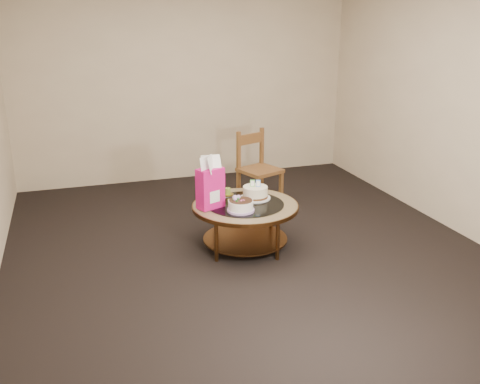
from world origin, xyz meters
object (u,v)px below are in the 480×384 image
object	(u,v)px
cream_cake	(255,193)
gift_bag	(210,183)
dining_chair	(258,169)
coffee_table	(245,212)
decorated_cake	(241,206)

from	to	relation	value
cream_cake	gift_bag	bearing A→B (deg)	-147.80
dining_chair	coffee_table	bearing A→B (deg)	-136.34
coffee_table	cream_cake	world-z (taller)	cream_cake
decorated_cake	dining_chair	bearing A→B (deg)	63.77
coffee_table	dining_chair	size ratio (longest dim) A/B	1.14
coffee_table	dining_chair	xyz separation A→B (m)	(0.52, 1.10, 0.08)
cream_cake	dining_chair	bearing A→B (deg)	88.24
cream_cake	coffee_table	bearing A→B (deg)	-121.28
decorated_cake	gift_bag	bearing A→B (deg)	143.06
cream_cake	gift_bag	world-z (taller)	gift_bag
decorated_cake	cream_cake	world-z (taller)	cream_cake
coffee_table	decorated_cake	distance (m)	0.24
gift_bag	dining_chair	distance (m)	1.41
coffee_table	decorated_cake	size ratio (longest dim) A/B	4.05
gift_bag	dining_chair	size ratio (longest dim) A/B	0.55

